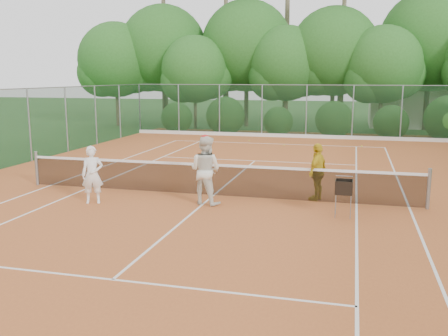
% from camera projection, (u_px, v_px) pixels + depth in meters
% --- Properties ---
extents(ground, '(120.00, 120.00, 0.00)m').
position_uv_depth(ground, '(213.00, 196.00, 14.76)').
color(ground, '#214B1A').
rests_on(ground, ground).
extents(clay_court, '(18.00, 36.00, 0.02)m').
position_uv_depth(clay_court, '(213.00, 196.00, 14.75)').
color(clay_court, '#B55D29').
rests_on(clay_court, ground).
extents(club_building, '(8.00, 5.00, 3.00)m').
position_uv_depth(club_building, '(429.00, 105.00, 35.09)').
color(club_building, beige).
rests_on(club_building, ground).
extents(tennis_net, '(11.97, 0.10, 1.10)m').
position_uv_depth(tennis_net, '(213.00, 179.00, 14.66)').
color(tennis_net, gray).
rests_on(tennis_net, clay_court).
extents(player_white, '(0.69, 0.58, 1.60)m').
position_uv_depth(player_white, '(92.00, 175.00, 13.78)').
color(player_white, white).
rests_on(player_white, clay_court).
extents(player_center_grp, '(1.07, 0.92, 1.93)m').
position_uv_depth(player_center_grp, '(205.00, 170.00, 13.67)').
color(player_center_grp, silver).
rests_on(player_center_grp, clay_court).
extents(player_yellow, '(0.71, 1.04, 1.64)m').
position_uv_depth(player_yellow, '(318.00, 172.00, 14.10)').
color(player_yellow, gold).
rests_on(player_yellow, clay_court).
extents(ball_hopper, '(0.41, 0.41, 0.94)m').
position_uv_depth(ball_hopper, '(344.00, 188.00, 12.42)').
color(ball_hopper, gray).
rests_on(ball_hopper, clay_court).
extents(stray_ball_a, '(0.07, 0.07, 0.07)m').
position_uv_depth(stray_ball_a, '(284.00, 145.00, 25.36)').
color(stray_ball_a, gold).
rests_on(stray_ball_a, clay_court).
extents(stray_ball_b, '(0.07, 0.07, 0.07)m').
position_uv_depth(stray_ball_b, '(249.00, 141.00, 27.18)').
color(stray_ball_b, gold).
rests_on(stray_ball_b, clay_court).
extents(stray_ball_c, '(0.07, 0.07, 0.07)m').
position_uv_depth(stray_ball_c, '(362.00, 146.00, 24.98)').
color(stray_ball_c, yellow).
rests_on(stray_ball_c, clay_court).
extents(court_markings, '(11.03, 23.83, 0.01)m').
position_uv_depth(court_markings, '(213.00, 196.00, 14.75)').
color(court_markings, white).
rests_on(court_markings, clay_court).
extents(fence_back, '(18.07, 0.07, 3.00)m').
position_uv_depth(fence_back, '(284.00, 111.00, 28.76)').
color(fence_back, '#19381E').
rests_on(fence_back, clay_court).
extents(tropical_treeline, '(32.10, 8.49, 15.03)m').
position_uv_depth(tropical_treeline, '(318.00, 51.00, 32.72)').
color(tropical_treeline, brown).
rests_on(tropical_treeline, ground).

